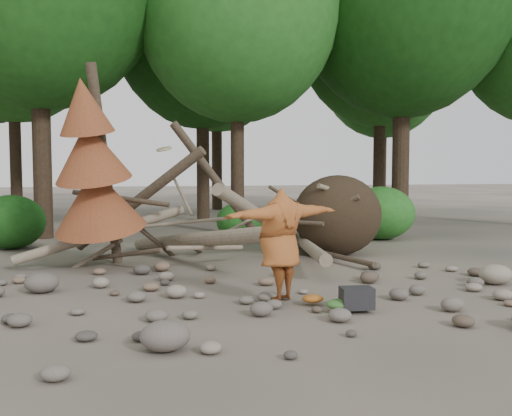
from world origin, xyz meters
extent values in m
plane|color=#514C44|center=(0.00, 0.00, 0.00)|extent=(120.00, 120.00, 0.00)
ellipsoid|color=#332619|center=(2.60, 4.30, 0.99)|extent=(2.20, 1.87, 1.98)
cylinder|color=gray|center=(-1.00, 3.70, 0.55)|extent=(2.61, 5.11, 1.08)
cylinder|color=gray|center=(0.80, 4.20, 0.90)|extent=(3.18, 3.71, 1.90)
cylinder|color=brown|center=(-2.20, 4.60, 1.40)|extent=(3.08, 1.91, 2.49)
cylinder|color=gray|center=(1.60, 3.50, 0.35)|extent=(1.13, 4.98, 0.43)
cylinder|color=brown|center=(-0.30, 4.80, 1.80)|extent=(2.39, 1.03, 2.89)
cylinder|color=gray|center=(-3.00, 4.00, 0.70)|extent=(3.71, 0.86, 1.20)
cylinder|color=#4C3F30|center=(-2.50, 3.50, 0.30)|extent=(1.52, 1.70, 0.49)
cylinder|color=gray|center=(0.20, 4.40, 0.80)|extent=(1.57, 0.85, 0.69)
cylinder|color=#4C3F30|center=(1.80, 4.90, 1.20)|extent=(1.92, 1.25, 1.10)
cylinder|color=gray|center=(-1.20, 4.20, 1.50)|extent=(0.37, 1.42, 0.85)
cylinder|color=#4C3F30|center=(2.20, 3.20, 0.15)|extent=(0.79, 2.54, 0.12)
cylinder|color=gray|center=(-0.80, 3.10, 0.45)|extent=(1.78, 1.11, 0.29)
cylinder|color=#4C3F30|center=(-2.90, 3.80, 2.20)|extent=(0.67, 1.13, 4.35)
cone|color=brown|center=(-3.06, 3.49, 1.50)|extent=(2.06, 2.13, 1.86)
cone|color=brown|center=(-3.16, 3.28, 2.50)|extent=(1.71, 1.78, 1.65)
cone|color=brown|center=(-3.26, 3.09, 3.40)|extent=(1.23, 1.30, 1.41)
cylinder|color=#38281C|center=(-5.00, 9.50, 4.48)|extent=(0.56, 0.56, 8.96)
cylinder|color=#38281C|center=(1.00, 9.20, 3.57)|extent=(0.44, 0.44, 7.14)
ellipsoid|color=#2A7424|center=(1.00, 9.20, 7.34)|extent=(6.53, 6.53, 7.51)
cylinder|color=#38281C|center=(7.00, 9.80, 4.72)|extent=(0.60, 0.60, 9.45)
cylinder|color=#38281C|center=(-6.50, 13.50, 3.78)|extent=(0.42, 0.42, 7.56)
ellipsoid|color=#2A7424|center=(-6.50, 13.50, 7.78)|extent=(6.91, 6.91, 7.95)
cylinder|color=#38281C|center=(0.50, 14.20, 4.27)|extent=(0.52, 0.52, 8.54)
ellipsoid|color=#184D14|center=(0.50, 14.20, 8.78)|extent=(7.81, 7.81, 10.15)
cylinder|color=#38281C|center=(8.00, 13.80, 4.06)|extent=(0.50, 0.50, 8.12)
ellipsoid|color=#21621C|center=(8.00, 13.80, 8.35)|extent=(7.42, 7.42, 8.91)
cylinder|color=#38281C|center=(2.00, 20.50, 4.38)|extent=(0.54, 0.54, 8.75)
ellipsoid|color=#2A7424|center=(2.00, 20.50, 9.00)|extent=(8.00, 8.00, 10.00)
cylinder|color=#38281C|center=(11.00, 20.00, 3.92)|extent=(0.46, 0.46, 7.84)
ellipsoid|color=#21621C|center=(11.00, 20.00, 8.06)|extent=(7.17, 7.17, 8.60)
ellipsoid|color=#184D14|center=(-5.50, 7.20, 0.72)|extent=(1.80, 1.80, 1.44)
ellipsoid|color=#21621C|center=(0.80, 7.80, 0.56)|extent=(1.40, 1.40, 1.12)
ellipsoid|color=#2A7424|center=(5.00, 7.00, 0.80)|extent=(2.00, 2.00, 1.60)
imported|color=#9C5123|center=(-0.08, -0.33, 0.96)|extent=(2.22, 1.39, 1.76)
cylinder|color=#92885C|center=(-1.84, 0.15, 2.44)|extent=(0.30, 0.31, 0.11)
cube|color=black|center=(0.91, -1.07, 0.16)|extent=(0.50, 0.36, 0.32)
ellipsoid|color=#386C2B|center=(0.65, -1.02, 0.08)|extent=(0.41, 0.34, 0.15)
ellipsoid|color=#A4591C|center=(0.40, -0.53, 0.06)|extent=(0.34, 0.28, 0.13)
ellipsoid|color=#655B54|center=(-1.98, -2.27, 0.18)|extent=(0.60, 0.54, 0.36)
ellipsoid|color=gray|center=(4.21, 0.33, 0.18)|extent=(0.61, 0.55, 0.37)
ellipsoid|color=#5F5750|center=(-3.88, 1.35, 0.18)|extent=(0.59, 0.53, 0.35)
camera|label=1|loc=(-2.34, -8.91, 2.15)|focal=40.00mm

